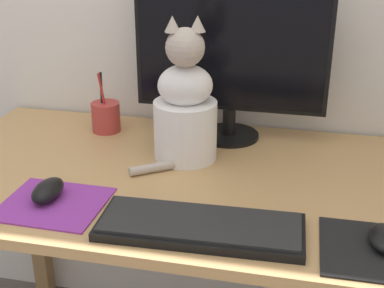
{
  "coord_description": "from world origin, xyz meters",
  "views": [
    {
      "loc": [
        0.28,
        -1.13,
        1.31
      ],
      "look_at": [
        0.04,
        -0.07,
        0.83
      ],
      "focal_mm": 50.0,
      "sensor_mm": 36.0,
      "label": 1
    }
  ],
  "objects_px": {
    "computer_mouse_left": "(48,190)",
    "pen_cup": "(106,116)",
    "monitor": "(231,55)",
    "keyboard": "(200,226)",
    "cat": "(185,108)"
  },
  "relations": [
    {
      "from": "monitor",
      "to": "computer_mouse_left",
      "type": "distance_m",
      "value": 0.59
    },
    {
      "from": "pen_cup",
      "to": "cat",
      "type": "bearing_deg",
      "value": -26.0
    },
    {
      "from": "keyboard",
      "to": "cat",
      "type": "relative_size",
      "value": 1.14
    },
    {
      "from": "computer_mouse_left",
      "to": "pen_cup",
      "type": "height_order",
      "value": "pen_cup"
    },
    {
      "from": "monitor",
      "to": "pen_cup",
      "type": "bearing_deg",
      "value": -174.99
    },
    {
      "from": "monitor",
      "to": "keyboard",
      "type": "xyz_separation_m",
      "value": [
        0.02,
        -0.49,
        -0.22
      ]
    },
    {
      "from": "cat",
      "to": "computer_mouse_left",
      "type": "bearing_deg",
      "value": -146.07
    },
    {
      "from": "computer_mouse_left",
      "to": "monitor",
      "type": "bearing_deg",
      "value": 53.21
    },
    {
      "from": "monitor",
      "to": "computer_mouse_left",
      "type": "xyz_separation_m",
      "value": [
        -0.33,
        -0.44,
        -0.21
      ]
    },
    {
      "from": "keyboard",
      "to": "pen_cup",
      "type": "height_order",
      "value": "pen_cup"
    },
    {
      "from": "monitor",
      "to": "pen_cup",
      "type": "relative_size",
      "value": 3.0
    },
    {
      "from": "computer_mouse_left",
      "to": "pen_cup",
      "type": "distance_m",
      "value": 0.41
    },
    {
      "from": "computer_mouse_left",
      "to": "cat",
      "type": "xyz_separation_m",
      "value": [
        0.24,
        0.28,
        0.11
      ]
    },
    {
      "from": "keyboard",
      "to": "cat",
      "type": "xyz_separation_m",
      "value": [
        -0.11,
        0.33,
        0.12
      ]
    },
    {
      "from": "keyboard",
      "to": "computer_mouse_left",
      "type": "bearing_deg",
      "value": 169.87
    }
  ]
}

